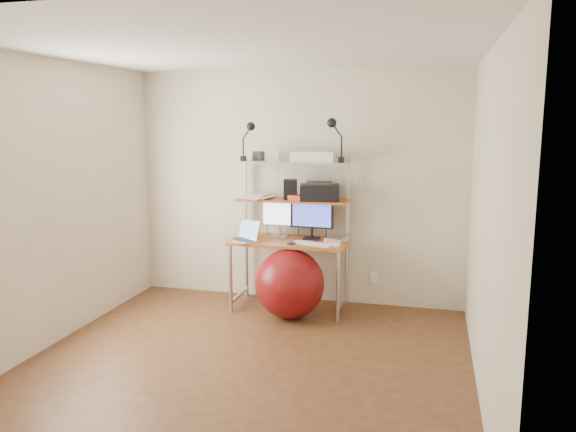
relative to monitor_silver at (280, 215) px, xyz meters
name	(u,v)px	position (x,y,z in m)	size (l,w,h in m)	color
room	(244,214)	(0.15, -1.59, 0.28)	(3.60, 3.60, 3.60)	brown
computer_desk	(291,219)	(0.15, -0.09, -0.01)	(1.20, 0.60, 1.57)	#BC6B24
wall_outlet	(374,278)	(1.00, 0.19, -0.67)	(0.08, 0.01, 0.12)	white
monitor_silver	(280,215)	(0.00, 0.00, 0.00)	(0.39, 0.14, 0.43)	#A6A6AB
monitor_black	(312,217)	(0.36, -0.04, 0.00)	(0.46, 0.13, 0.46)	black
laptop	(246,236)	(-0.28, -0.30, -0.19)	(0.38, 0.37, 0.27)	silver
keyboard	(313,244)	(0.42, -0.29, -0.22)	(0.41, 0.12, 0.01)	white
mouse	(335,245)	(0.65, -0.32, -0.22)	(0.09, 0.06, 0.03)	white
mac_mini	(337,239)	(0.63, -0.08, -0.21)	(0.20, 0.20, 0.04)	silver
phone	(292,243)	(0.22, -0.32, -0.23)	(0.06, 0.12, 0.01)	black
printer	(320,192)	(0.44, -0.03, 0.27)	(0.44, 0.34, 0.19)	black
nas_cube	(290,189)	(0.12, -0.02, 0.28)	(0.14, 0.14, 0.21)	black
red_box	(299,198)	(0.23, -0.10, 0.21)	(0.19, 0.13, 0.05)	#BA351D
scanner	(313,156)	(0.36, 0.00, 0.64)	(0.47, 0.32, 0.12)	white
box_white	(272,154)	(-0.07, -0.02, 0.65)	(0.11, 0.09, 0.13)	white
box_grey	(258,156)	(-0.23, 0.01, 0.63)	(0.09, 0.09, 0.09)	#2C2C2F
clip_lamp_left	(249,133)	(-0.29, -0.13, 0.87)	(0.16, 0.09, 0.40)	black
clip_lamp_right	(334,130)	(0.59, -0.10, 0.90)	(0.18, 0.10, 0.44)	black
exercise_ball	(290,284)	(0.22, -0.42, -0.62)	(0.70, 0.70, 0.70)	maroon
paper_stack	(257,197)	(-0.25, -0.03, 0.20)	(0.36, 0.41, 0.03)	white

